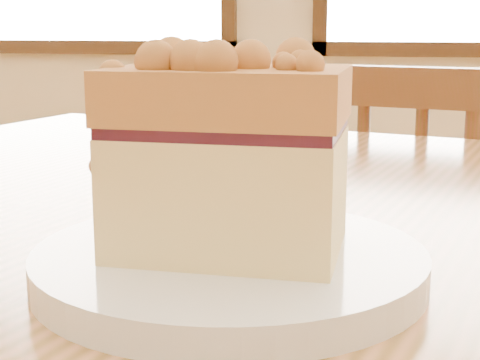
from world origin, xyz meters
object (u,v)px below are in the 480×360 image
Objects in this scene: cafe_table_main at (382,328)px; cake_slice at (231,149)px; cafe_chair_main at (380,309)px; plate at (230,265)px.

cake_slice reaches higher than cafe_table_main.
plate is (-0.08, -0.78, 0.33)m from cafe_chair_main.
cafe_table_main is 10.51× the size of cake_slice.
cake_slice is at bearing -10.36° from plate.
cafe_table_main is 6.47× the size of plate.
cafe_chair_main is at bearing 83.88° from plate.
cafe_chair_main reaches higher than plate.
plate is at bearing 98.02° from cafe_chair_main.
cafe_table_main is 1.72× the size of cafe_chair_main.
cake_slice is at bearing -104.16° from cafe_table_main.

